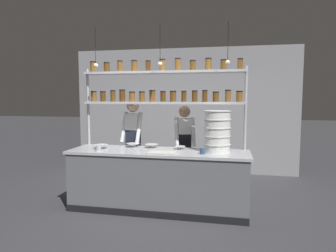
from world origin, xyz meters
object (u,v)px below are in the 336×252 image
object	(u,v)px
chef_left	(133,140)
container_stack	(217,131)
prep_bowl_center_back	(152,146)
serving_cup_front	(203,151)
prep_bowl_near_right	(133,145)
prep_bowl_near_left	(180,148)
prep_bowl_center_front	(101,147)
chef_center	(184,145)
serving_cup_by_board	(99,148)
cutting_board	(162,153)
spice_shelf_unit	(162,90)

from	to	relation	value
chef_left	container_stack	bearing A→B (deg)	-10.87
prep_bowl_center_back	serving_cup_front	bearing A→B (deg)	-23.45
serving_cup_front	prep_bowl_near_right	bearing A→B (deg)	162.13
chef_left	container_stack	size ratio (longest dim) A/B	2.74
prep_bowl_near_left	prep_bowl_center_front	distance (m)	1.26
chef_center	prep_bowl_near_left	distance (m)	0.58
prep_bowl_near_left	serving_cup_by_board	size ratio (longest dim) A/B	2.03
serving_cup_by_board	prep_bowl_near_right	bearing A→B (deg)	48.54
cutting_board	prep_bowl_center_back	xyz separation A→B (m)	(-0.28, 0.47, 0.02)
chef_center	prep_bowl_center_back	bearing A→B (deg)	-146.60
prep_bowl_center_back	serving_cup_by_board	world-z (taller)	serving_cup_by_board
spice_shelf_unit	prep_bowl_near_right	xyz separation A→B (m)	(-0.48, -0.09, -0.90)
prep_bowl_near_right	serving_cup_by_board	bearing A→B (deg)	-131.46
chef_left	chef_center	bearing A→B (deg)	20.37
prep_bowl_near_left	prep_bowl_near_right	world-z (taller)	prep_bowl_near_right
spice_shelf_unit	cutting_board	world-z (taller)	spice_shelf_unit
serving_cup_front	prep_bowl_near_left	bearing A→B (deg)	139.49
spice_shelf_unit	cutting_board	xyz separation A→B (m)	(0.12, -0.57, -0.92)
serving_cup_front	serving_cup_by_board	world-z (taller)	serving_cup_by_board
spice_shelf_unit	prep_bowl_near_right	distance (m)	1.02
prep_bowl_near_left	cutting_board	bearing A→B (deg)	-115.20
prep_bowl_center_front	prep_bowl_near_right	bearing A→B (deg)	28.83
container_stack	prep_bowl_center_front	bearing A→B (deg)	-177.85
prep_bowl_center_front	prep_bowl_center_back	world-z (taller)	prep_bowl_center_front
container_stack	prep_bowl_near_right	bearing A→B (deg)	172.53
container_stack	prep_bowl_near_left	distance (m)	0.65
container_stack	serving_cup_front	xyz separation A→B (m)	(-0.19, -0.20, -0.27)
spice_shelf_unit	prep_bowl_center_front	distance (m)	1.34
prep_bowl_center_back	serving_cup_by_board	bearing A→B (deg)	-148.33
prep_bowl_center_front	prep_bowl_near_right	size ratio (longest dim) A/B	1.03
container_stack	prep_bowl_center_front	xyz separation A→B (m)	(-1.82, -0.07, -0.28)
cutting_board	spice_shelf_unit	bearing A→B (deg)	101.76
chef_left	prep_bowl_near_right	distance (m)	0.36
spice_shelf_unit	chef_center	world-z (taller)	spice_shelf_unit
cutting_board	prep_bowl_near_right	distance (m)	0.76
chef_center	serving_cup_by_board	size ratio (longest dim) A/B	18.25
serving_cup_front	chef_center	bearing A→B (deg)	113.70
chef_left	serving_cup_by_board	distance (m)	0.84
spice_shelf_unit	serving_cup_front	distance (m)	1.22
prep_bowl_near_right	chef_center	bearing A→B (deg)	34.09
chef_left	container_stack	world-z (taller)	chef_left
prep_bowl_near_left	serving_cup_by_board	xyz separation A→B (m)	(-1.19, -0.40, 0.02)
chef_left	serving_cup_front	bearing A→B (deg)	-20.76
spice_shelf_unit	chef_left	bearing A→B (deg)	156.98
prep_bowl_center_back	serving_cup_by_board	size ratio (longest dim) A/B	2.48
chef_left	prep_bowl_near_left	xyz separation A→B (m)	(0.90, -0.39, -0.03)
prep_bowl_center_back	chef_center	bearing A→B (deg)	49.35
prep_bowl_center_back	serving_cup_front	world-z (taller)	serving_cup_front
cutting_board	prep_bowl_near_left	xyz separation A→B (m)	(0.20, 0.42, 0.01)
prep_bowl_near_right	prep_bowl_center_front	bearing A→B (deg)	-151.17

